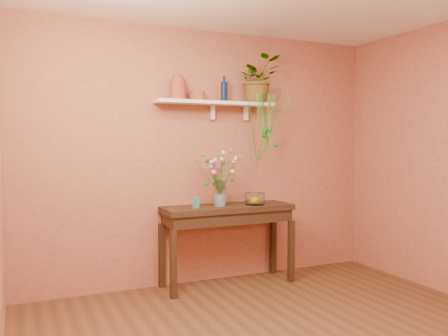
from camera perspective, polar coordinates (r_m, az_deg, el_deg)
room at (r=3.25m, az=11.24°, el=0.46°), size 4.04×4.04×2.70m
sideboard at (r=4.91m, az=0.47°, el=-6.04°), size 1.39×0.45×0.84m
wall_shelf at (r=4.94m, az=-0.91°, el=7.92°), size 1.30×0.24×0.19m
terracotta_jug at (r=4.78m, az=-5.72°, el=9.86°), size 0.16×0.16×0.26m
terracotta_pot at (r=4.89m, az=-3.34°, el=8.82°), size 0.19×0.19×0.10m
blue_bottle at (r=4.98m, az=0.02°, el=9.42°), size 0.07×0.07×0.27m
spider_plant at (r=5.18m, az=4.16°, el=10.77°), size 0.47×0.41×0.51m
plant_fronds at (r=5.01m, az=5.32°, el=4.77°), size 0.50×0.28×0.79m
glass_vase at (r=4.82m, az=-0.51°, el=-3.40°), size 0.13×0.13×0.26m
bouquet at (r=4.79m, az=-0.64°, el=-0.02°), size 0.45×0.39×0.46m
glass_bowl at (r=4.96m, az=3.81°, el=-3.85°), size 0.21×0.21×0.12m
lemon at (r=4.97m, az=3.78°, el=-3.95°), size 0.09×0.09×0.09m
carton at (r=4.69m, az=-3.46°, el=-4.26°), size 0.07×0.06×0.11m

